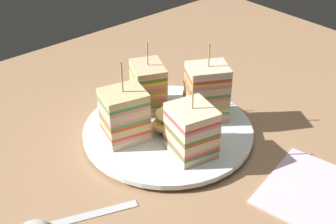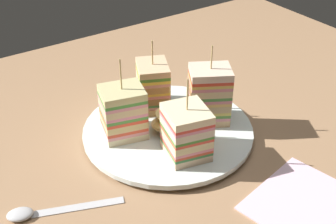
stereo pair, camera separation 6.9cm
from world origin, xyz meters
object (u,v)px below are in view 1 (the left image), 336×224
(sandwich_wedge_2, at_px, (207,92))
(spoon, at_px, (52,223))
(napkin, at_px, (317,193))
(sandwich_wedge_1, at_px, (191,131))
(sandwich_wedge_0, at_px, (125,115))
(chip_pile, at_px, (170,124))
(sandwich_wedge_3, at_px, (148,87))
(plate, at_px, (168,131))

(sandwich_wedge_2, bearing_deg, spoon, 35.50)
(napkin, bearing_deg, sandwich_wedge_1, 115.58)
(sandwich_wedge_0, xyz_separation_m, sandwich_wedge_2, (0.13, -0.04, 0.01))
(sandwich_wedge_0, distance_m, napkin, 0.29)
(sandwich_wedge_2, height_order, chip_pile, sandwich_wedge_2)
(sandwich_wedge_0, distance_m, sandwich_wedge_2, 0.14)
(sandwich_wedge_1, bearing_deg, sandwich_wedge_2, -44.60)
(sandwich_wedge_0, relative_size, sandwich_wedge_2, 0.98)
(chip_pile, bearing_deg, sandwich_wedge_3, 77.59)
(napkin, bearing_deg, spoon, 148.30)
(plate, bearing_deg, chip_pile, -98.62)
(sandwich_wedge_1, distance_m, spoon, 0.22)
(sandwich_wedge_3, distance_m, spoon, 0.28)
(plate, distance_m, sandwich_wedge_3, 0.08)
(sandwich_wedge_3, bearing_deg, chip_pile, 11.81)
(sandwich_wedge_2, xyz_separation_m, spoon, (-0.30, -0.03, -0.06))
(chip_pile, distance_m, napkin, 0.24)
(spoon, bearing_deg, plate, -147.42)
(plate, relative_size, spoon, 1.84)
(plate, relative_size, sandwich_wedge_3, 2.23)
(sandwich_wedge_3, xyz_separation_m, chip_pile, (-0.02, -0.07, -0.03))
(plate, relative_size, sandwich_wedge_0, 2.08)
(chip_pile, bearing_deg, sandwich_wedge_1, -102.27)
(plate, bearing_deg, sandwich_wedge_2, -13.53)
(plate, relative_size, sandwich_wedge_2, 2.04)
(sandwich_wedge_2, height_order, napkin, sandwich_wedge_2)
(sandwich_wedge_0, height_order, napkin, sandwich_wedge_0)
(sandwich_wedge_3, bearing_deg, napkin, 33.65)
(chip_pile, bearing_deg, sandwich_wedge_2, -7.65)
(sandwich_wedge_0, distance_m, chip_pile, 0.08)
(sandwich_wedge_2, relative_size, chip_pile, 1.72)
(sandwich_wedge_3, bearing_deg, sandwich_wedge_0, -37.38)
(plate, bearing_deg, spoon, -168.12)
(spoon, bearing_deg, sandwich_wedge_2, -153.04)
(sandwich_wedge_1, relative_size, napkin, 0.88)
(sandwich_wedge_2, bearing_deg, sandwich_wedge_1, 61.49)
(chip_pile, xyz_separation_m, napkin, (0.07, -0.23, -0.02))
(sandwich_wedge_3, bearing_deg, spoon, -40.69)
(plate, distance_m, sandwich_wedge_0, 0.08)
(sandwich_wedge_0, height_order, chip_pile, sandwich_wedge_0)
(sandwich_wedge_2, height_order, sandwich_wedge_3, sandwich_wedge_2)
(sandwich_wedge_2, distance_m, chip_pile, 0.08)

